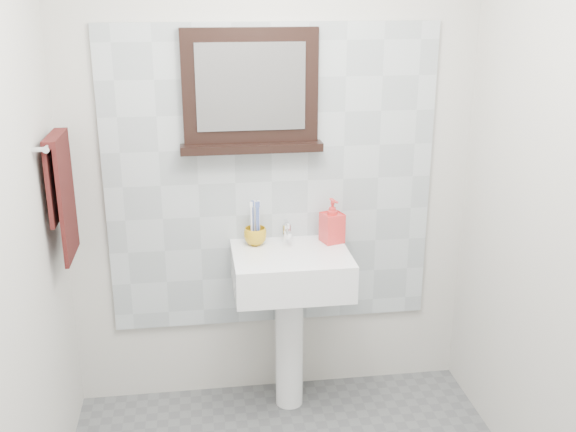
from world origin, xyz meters
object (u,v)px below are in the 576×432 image
object	(u,v)px
hand_towel	(61,187)
framed_mirror	(251,94)
pedestal_sink	(291,287)
soap_dispenser	(332,221)
toothbrush_cup	(255,236)

from	to	relation	value
hand_towel	framed_mirror	bearing A→B (deg)	15.00
pedestal_sink	soap_dispenser	bearing A→B (deg)	25.36
pedestal_sink	toothbrush_cup	world-z (taller)	pedestal_sink
pedestal_sink	framed_mirror	world-z (taller)	framed_mirror
toothbrush_cup	soap_dispenser	size ratio (longest dim) A/B	0.50
soap_dispenser	hand_towel	xyz separation A→B (m)	(-1.22, -0.14, 0.26)
framed_mirror	soap_dispenser	bearing A→B (deg)	-12.22
toothbrush_cup	soap_dispenser	bearing A→B (deg)	-2.04
pedestal_sink	framed_mirror	bearing A→B (deg)	130.94
framed_mirror	pedestal_sink	bearing A→B (deg)	-49.06
toothbrush_cup	framed_mirror	world-z (taller)	framed_mirror
pedestal_sink	toothbrush_cup	distance (m)	0.30
toothbrush_cup	framed_mirror	bearing A→B (deg)	93.96
soap_dispenser	framed_mirror	distance (m)	0.73
pedestal_sink	toothbrush_cup	size ratio (longest dim) A/B	8.74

